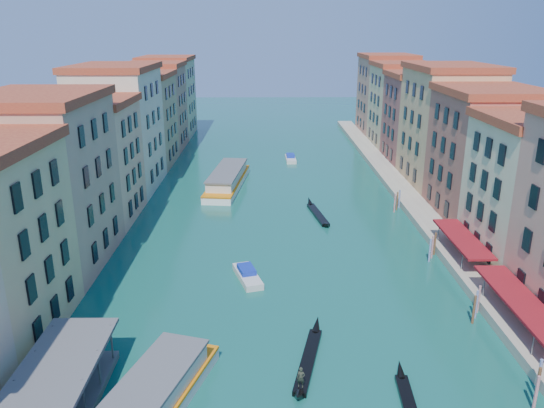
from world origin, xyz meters
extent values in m
cube|color=tan|center=(-26.00, 39.50, 9.50)|extent=(12.00, 17.00, 19.00)
cube|color=maroon|center=(-26.00, 39.50, 19.50)|extent=(12.80, 17.40, 1.00)
cube|color=tan|center=(-26.00, 55.00, 8.25)|extent=(12.00, 14.00, 16.50)
cube|color=maroon|center=(-26.00, 55.00, 17.00)|extent=(12.80, 14.40, 1.00)
cube|color=beige|center=(-26.00, 71.00, 10.00)|extent=(12.00, 18.00, 20.00)
cube|color=maroon|center=(-26.00, 71.00, 20.50)|extent=(12.80, 18.40, 1.00)
cube|color=tan|center=(-26.00, 88.00, 8.75)|extent=(12.00, 16.00, 17.50)
cube|color=maroon|center=(-26.00, 88.00, 18.00)|extent=(12.80, 16.40, 1.00)
cube|color=#A36E56|center=(-26.00, 103.50, 9.25)|extent=(12.00, 15.00, 18.50)
cube|color=maroon|center=(-26.00, 103.50, 19.00)|extent=(12.80, 15.40, 1.00)
cube|color=tan|center=(-26.00, 119.50, 9.50)|extent=(12.00, 17.00, 19.00)
cube|color=maroon|center=(-26.00, 119.50, 19.50)|extent=(12.80, 17.40, 1.00)
cube|color=beige|center=(30.00, 39.00, 8.25)|extent=(12.00, 14.00, 16.50)
cube|color=#A75945|center=(30.00, 54.00, 9.00)|extent=(12.00, 16.00, 18.00)
cube|color=maroon|center=(30.00, 54.00, 18.50)|extent=(12.80, 16.40, 1.00)
cube|color=tan|center=(30.00, 71.00, 10.00)|extent=(12.00, 18.00, 20.00)
cube|color=maroon|center=(30.00, 71.00, 20.50)|extent=(12.80, 18.40, 1.00)
cube|color=#A05046|center=(30.00, 87.50, 8.75)|extent=(12.00, 15.00, 17.50)
cube|color=maroon|center=(30.00, 87.50, 18.00)|extent=(12.80, 15.40, 1.00)
cube|color=#D3B47F|center=(30.00, 103.00, 9.25)|extent=(12.00, 16.00, 18.50)
cube|color=maroon|center=(30.00, 103.00, 19.00)|extent=(12.80, 16.40, 1.00)
cube|color=tan|center=(30.00, 119.50, 9.75)|extent=(12.00, 17.00, 19.50)
cube|color=maroon|center=(30.00, 119.50, 20.00)|extent=(12.80, 17.40, 1.00)
cube|color=#A19882|center=(22.00, 65.00, 0.50)|extent=(4.00, 140.00, 1.00)
cube|color=maroon|center=(22.20, 23.50, 3.00)|extent=(3.20, 15.30, 0.25)
cylinder|color=#5E5E60|center=(20.80, 18.40, 1.50)|extent=(0.12, 0.12, 3.00)
cylinder|color=#5E5E60|center=(20.80, 28.60, 1.50)|extent=(0.12, 0.12, 3.00)
cube|color=maroon|center=(22.20, 39.00, 3.00)|extent=(3.20, 12.60, 0.25)
cylinder|color=#5E5E60|center=(20.80, 34.80, 1.50)|extent=(0.12, 0.12, 3.00)
cylinder|color=#5E5E60|center=(20.80, 43.20, 1.50)|extent=(0.12, 0.12, 3.00)
cube|color=#5E5E60|center=(-16.00, 12.00, 3.50)|extent=(5.40, 16.40, 0.30)
cylinder|color=brown|center=(18.50, 13.00, 1.30)|extent=(0.24, 0.24, 3.20)
cylinder|color=brown|center=(19.10, 14.00, 1.30)|extent=(0.24, 0.24, 3.20)
cylinder|color=brown|center=(19.70, 15.00, 1.30)|extent=(0.24, 0.24, 3.20)
cylinder|color=brown|center=(18.50, 25.00, 1.30)|extent=(0.24, 0.24, 3.20)
cylinder|color=brown|center=(19.10, 26.00, 1.30)|extent=(0.24, 0.24, 3.20)
cylinder|color=brown|center=(19.70, 27.00, 1.30)|extent=(0.24, 0.24, 3.20)
cylinder|color=brown|center=(18.50, 39.00, 1.30)|extent=(0.24, 0.24, 3.20)
cylinder|color=brown|center=(19.10, 40.00, 1.30)|extent=(0.24, 0.24, 3.20)
cylinder|color=brown|center=(19.70, 41.00, 1.30)|extent=(0.24, 0.24, 3.20)
cylinder|color=brown|center=(18.50, 57.00, 1.30)|extent=(0.24, 0.24, 3.20)
cylinder|color=brown|center=(19.10, 58.00, 1.30)|extent=(0.24, 0.24, 3.20)
cylinder|color=brown|center=(19.70, 59.00, 1.30)|extent=(0.24, 0.24, 3.20)
cylinder|color=brown|center=(-18.50, 16.00, 1.30)|extent=(0.24, 0.24, 3.20)
cube|color=#5E5E60|center=(-9.81, 11.29, 2.69)|extent=(8.44, 16.08, 0.24)
cube|color=white|center=(-7.73, 71.05, 0.63)|extent=(7.04, 21.51, 1.27)
cube|color=silver|center=(-7.73, 71.05, 2.01)|extent=(6.05, 17.25, 1.69)
cube|color=#5E5E60|center=(-7.73, 71.05, 3.01)|extent=(6.42, 17.81, 0.26)
cube|color=orange|center=(-7.73, 71.05, 1.21)|extent=(7.09, 21.51, 0.26)
cube|color=black|center=(2.49, 18.97, 0.22)|extent=(3.14, 9.06, 0.45)
cone|color=black|center=(3.63, 23.86, 0.60)|extent=(1.34, 2.17, 1.69)
cone|color=black|center=(1.34, 14.08, 0.50)|extent=(1.26, 1.83, 1.49)
imported|color=#292E22|center=(1.61, 15.25, 1.27)|extent=(0.71, 0.55, 1.73)
cone|color=black|center=(9.71, 17.15, 0.54)|extent=(0.93, 1.86, 1.51)
cube|color=black|center=(6.72, 55.41, 0.23)|extent=(2.60, 9.37, 0.47)
cone|color=black|center=(5.90, 60.52, 0.62)|extent=(1.25, 2.20, 1.74)
cone|color=black|center=(7.54, 50.31, 0.52)|extent=(1.19, 1.85, 1.53)
cube|color=silver|center=(-3.06, 34.59, 0.35)|extent=(3.69, 6.51, 0.71)
cube|color=#152FAB|center=(-3.19, 35.02, 0.98)|extent=(2.31, 3.01, 0.62)
cube|color=silver|center=(4.27, 90.36, 0.36)|extent=(2.20, 6.44, 0.73)
cube|color=#152FAB|center=(4.26, 90.82, 1.00)|extent=(1.72, 2.78, 0.64)
camera|label=1|loc=(-1.01, -18.79, 26.48)|focal=35.00mm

